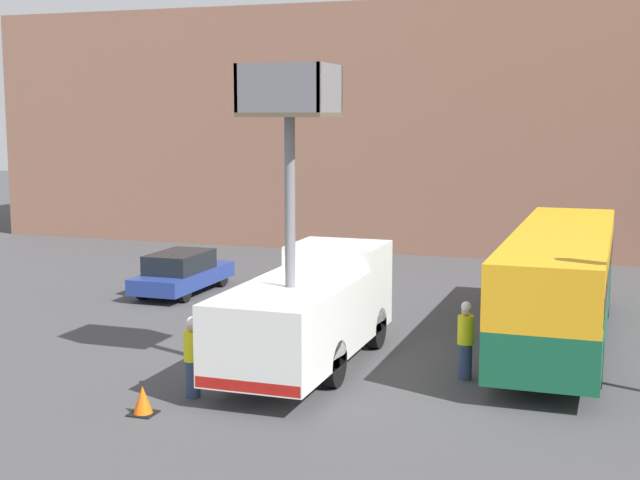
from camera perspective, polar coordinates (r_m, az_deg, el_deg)
ground_plane at (r=22.45m, az=-2.00°, el=-7.78°), size 120.00×120.00×0.00m
building_backdrop_far at (r=43.42m, az=8.75°, el=7.14°), size 44.00×10.00×10.97m
utility_truck at (r=21.53m, az=-0.72°, el=-4.19°), size 2.38×7.18×7.21m
city_bus at (r=24.55m, az=15.17°, el=-2.33°), size 2.45×11.94×3.07m
road_worker_near_truck at (r=19.67m, az=-8.16°, el=-7.44°), size 0.38×0.38×1.80m
road_worker_directing at (r=21.04m, az=9.30°, el=-6.36°), size 0.38×0.38×1.85m
traffic_cone_near_truck at (r=18.95m, az=-11.28°, el=-10.08°), size 0.53×0.53×0.60m
parked_car_curbside at (r=30.99m, az=-8.83°, el=-2.05°), size 1.80×4.59×1.45m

